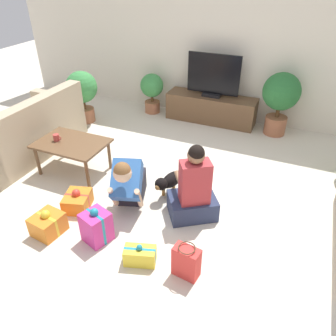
{
  "coord_description": "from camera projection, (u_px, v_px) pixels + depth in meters",
  "views": [
    {
      "loc": [
        1.29,
        -2.96,
        2.5
      ],
      "look_at": [
        0.03,
        -0.05,
        0.45
      ],
      "focal_mm": 35.0,
      "sensor_mm": 36.0,
      "label": 1
    }
  ],
  "objects": [
    {
      "name": "ground_plane",
      "position": [
        167.0,
        196.0,
        4.07
      ],
      "size": [
        16.0,
        16.0,
        0.0
      ],
      "primitive_type": "plane",
      "color": "beige"
    },
    {
      "name": "wall_back",
      "position": [
        231.0,
        43.0,
        5.39
      ],
      "size": [
        8.4,
        0.06,
        2.6
      ],
      "color": "silver",
      "rests_on": "ground_plane"
    },
    {
      "name": "sofa_left",
      "position": [
        24.0,
        134.0,
        4.82
      ],
      "size": [
        0.94,
        1.87,
        0.87
      ],
      "rotation": [
        0.0,
        0.0,
        -1.57
      ],
      "color": "tan",
      "rests_on": "ground_plane"
    },
    {
      "name": "coffee_table",
      "position": [
        72.0,
        146.0,
        4.33
      ],
      "size": [
        0.92,
        0.64,
        0.45
      ],
      "color": "brown",
      "rests_on": "ground_plane"
    },
    {
      "name": "tv_console",
      "position": [
        211.0,
        109.0,
        5.81
      ],
      "size": [
        1.56,
        0.44,
        0.47
      ],
      "color": "brown",
      "rests_on": "ground_plane"
    },
    {
      "name": "tv",
      "position": [
        213.0,
        78.0,
        5.5
      ],
      "size": [
        0.91,
        0.2,
        0.72
      ],
      "color": "black",
      "rests_on": "tv_console"
    },
    {
      "name": "potted_plant_back_left",
      "position": [
        152.0,
        89.0,
        6.03
      ],
      "size": [
        0.42,
        0.42,
        0.73
      ],
      "color": "#A36042",
      "rests_on": "ground_plane"
    },
    {
      "name": "potted_plant_corner_left",
      "position": [
        82.0,
        91.0,
        5.63
      ],
      "size": [
        0.54,
        0.54,
        0.9
      ],
      "color": "#A36042",
      "rests_on": "ground_plane"
    },
    {
      "name": "potted_plant_back_right",
      "position": [
        281.0,
        97.0,
        5.17
      ],
      "size": [
        0.59,
        0.59,
        1.02
      ],
      "color": "#A36042",
      "rests_on": "ground_plane"
    },
    {
      "name": "person_kneeling",
      "position": [
        129.0,
        182.0,
        3.75
      ],
      "size": [
        0.53,
        0.78,
        0.75
      ],
      "rotation": [
        0.0,
        0.0,
        0.33
      ],
      "color": "#23232D",
      "rests_on": "ground_plane"
    },
    {
      "name": "person_sitting",
      "position": [
        193.0,
        192.0,
        3.59
      ],
      "size": [
        0.65,
        0.63,
        0.93
      ],
      "rotation": [
        0.0,
        0.0,
        3.74
      ],
      "color": "#283351",
      "rests_on": "ground_plane"
    },
    {
      "name": "dog",
      "position": [
        169.0,
        181.0,
        3.98
      ],
      "size": [
        0.26,
        0.52,
        0.32
      ],
      "rotation": [
        0.0,
        0.0,
        6.0
      ],
      "color": "black",
      "rests_on": "ground_plane"
    },
    {
      "name": "gift_box_a",
      "position": [
        96.0,
        226.0,
        3.36
      ],
      "size": [
        0.32,
        0.32,
        0.41
      ],
      "rotation": [
        0.0,
        0.0,
        -0.33
      ],
      "color": "#CC3389",
      "rests_on": "ground_plane"
    },
    {
      "name": "gift_box_b",
      "position": [
        48.0,
        224.0,
        3.47
      ],
      "size": [
        0.32,
        0.34,
        0.3
      ],
      "rotation": [
        0.0,
        0.0,
        -0.13
      ],
      "color": "orange",
      "rests_on": "ground_plane"
    },
    {
      "name": "gift_box_c",
      "position": [
        140.0,
        256.0,
        3.14
      ],
      "size": [
        0.34,
        0.25,
        0.23
      ],
      "rotation": [
        0.0,
        0.0,
        0.31
      ],
      "color": "yellow",
      "rests_on": "ground_plane"
    },
    {
      "name": "gift_box_d",
      "position": [
        78.0,
        201.0,
        3.83
      ],
      "size": [
        0.36,
        0.4,
        0.26
      ],
      "rotation": [
        0.0,
        0.0,
        0.3
      ],
      "color": "orange",
      "rests_on": "ground_plane"
    },
    {
      "name": "gift_bag_a",
      "position": [
        186.0,
        262.0,
        2.98
      ],
      "size": [
        0.26,
        0.18,
        0.35
      ],
      "rotation": [
        0.0,
        0.0,
        -0.13
      ],
      "color": "red",
      "rests_on": "ground_plane"
    },
    {
      "name": "mug",
      "position": [
        56.0,
        137.0,
        4.32
      ],
      "size": [
        0.12,
        0.08,
        0.09
      ],
      "color": "#B23D38",
      "rests_on": "coffee_table"
    }
  ]
}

